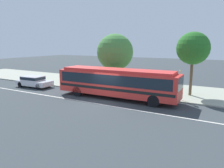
{
  "coord_description": "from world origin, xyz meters",
  "views": [
    {
      "loc": [
        9.45,
        -15.29,
        5.0
      ],
      "look_at": [
        -0.14,
        1.7,
        1.3
      ],
      "focal_mm": 33.94,
      "sensor_mm": 36.0,
      "label": 1
    }
  ],
  "objects_px": {
    "sedan_behind_bus": "(34,81)",
    "street_tree_near_stop": "(115,52)",
    "pedestrian_waiting_near_sign": "(110,80)",
    "street_tree_mid_block": "(193,48)",
    "transit_bus": "(117,81)",
    "bus_stop_sign": "(179,81)"
  },
  "relations": [
    {
      "from": "pedestrian_waiting_near_sign",
      "to": "sedan_behind_bus",
      "type": "bearing_deg",
      "value": -159.12
    },
    {
      "from": "transit_bus",
      "to": "bus_stop_sign",
      "type": "xyz_separation_m",
      "value": [
        5.2,
        2.06,
        0.19
      ]
    },
    {
      "from": "bus_stop_sign",
      "to": "street_tree_mid_block",
      "type": "bearing_deg",
      "value": 73.48
    },
    {
      "from": "sedan_behind_bus",
      "to": "bus_stop_sign",
      "type": "xyz_separation_m",
      "value": [
        16.18,
        2.2,
        1.07
      ]
    },
    {
      "from": "transit_bus",
      "to": "bus_stop_sign",
      "type": "bearing_deg",
      "value": 21.62
    },
    {
      "from": "sedan_behind_bus",
      "to": "street_tree_near_stop",
      "type": "relative_size",
      "value": 0.72
    },
    {
      "from": "sedan_behind_bus",
      "to": "street_tree_near_stop",
      "type": "bearing_deg",
      "value": 27.22
    },
    {
      "from": "pedestrian_waiting_near_sign",
      "to": "bus_stop_sign",
      "type": "height_order",
      "value": "bus_stop_sign"
    },
    {
      "from": "pedestrian_waiting_near_sign",
      "to": "street_tree_mid_block",
      "type": "distance_m",
      "value": 9.16
    },
    {
      "from": "sedan_behind_bus",
      "to": "bus_stop_sign",
      "type": "relative_size",
      "value": 1.66
    },
    {
      "from": "sedan_behind_bus",
      "to": "bus_stop_sign",
      "type": "distance_m",
      "value": 16.36
    },
    {
      "from": "transit_bus",
      "to": "sedan_behind_bus",
      "type": "distance_m",
      "value": 11.01
    },
    {
      "from": "transit_bus",
      "to": "street_tree_near_stop",
      "type": "relative_size",
      "value": 1.92
    },
    {
      "from": "sedan_behind_bus",
      "to": "street_tree_mid_block",
      "type": "height_order",
      "value": "street_tree_mid_block"
    },
    {
      "from": "street_tree_mid_block",
      "to": "pedestrian_waiting_near_sign",
      "type": "bearing_deg",
      "value": -172.42
    },
    {
      "from": "pedestrian_waiting_near_sign",
      "to": "bus_stop_sign",
      "type": "distance_m",
      "value": 7.84
    },
    {
      "from": "transit_bus",
      "to": "pedestrian_waiting_near_sign",
      "type": "bearing_deg",
      "value": 129.55
    },
    {
      "from": "street_tree_near_stop",
      "to": "street_tree_mid_block",
      "type": "bearing_deg",
      "value": -0.26
    },
    {
      "from": "sedan_behind_bus",
      "to": "street_tree_near_stop",
      "type": "height_order",
      "value": "street_tree_near_stop"
    },
    {
      "from": "street_tree_near_stop",
      "to": "street_tree_mid_block",
      "type": "distance_m",
      "value": 8.33
    },
    {
      "from": "pedestrian_waiting_near_sign",
      "to": "street_tree_near_stop",
      "type": "bearing_deg",
      "value": 86.9
    },
    {
      "from": "bus_stop_sign",
      "to": "street_tree_near_stop",
      "type": "distance_m",
      "value": 8.3
    }
  ]
}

